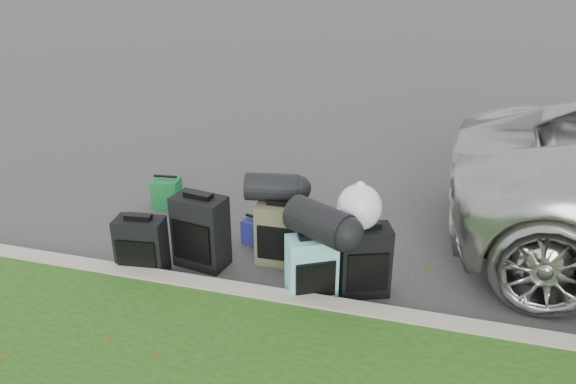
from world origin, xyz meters
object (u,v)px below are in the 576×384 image
(suitcase_small_black, at_px, (142,246))
(suitcase_teal, at_px, (311,269))
(suitcase_large_black_left, at_px, (201,231))
(suitcase_large_black_right, at_px, (365,260))
(tote_navy, at_px, (256,232))
(tote_green, at_px, (167,193))
(suitcase_olive, at_px, (280,233))

(suitcase_small_black, xyz_separation_m, suitcase_teal, (1.62, 0.02, 0.02))
(suitcase_small_black, bearing_deg, suitcase_teal, -6.21)
(suitcase_large_black_left, bearing_deg, suitcase_teal, -3.86)
(suitcase_small_black, height_order, suitcase_teal, suitcase_teal)
(suitcase_large_black_right, relative_size, tote_navy, 2.46)
(suitcase_small_black, bearing_deg, tote_green, 101.23)
(suitcase_large_black_right, bearing_deg, suitcase_olive, 139.27)
(suitcase_teal, distance_m, tote_navy, 1.13)
(suitcase_small_black, bearing_deg, suitcase_large_black_left, 25.40)
(tote_green, bearing_deg, suitcase_teal, -40.49)
(suitcase_large_black_left, relative_size, suitcase_teal, 1.18)
(suitcase_large_black_left, height_order, suitcase_olive, suitcase_large_black_left)
(suitcase_small_black, xyz_separation_m, suitcase_large_black_left, (0.47, 0.30, 0.07))
(suitcase_small_black, distance_m, suitcase_large_black_right, 2.06)
(tote_navy, bearing_deg, suitcase_small_black, -121.81)
(tote_green, xyz_separation_m, tote_navy, (1.29, -0.56, -0.04))
(suitcase_large_black_right, xyz_separation_m, tote_navy, (-1.21, 0.59, -0.19))
(suitcase_teal, xyz_separation_m, suitcase_large_black_right, (0.43, 0.22, 0.02))
(tote_green, bearing_deg, tote_navy, -30.60)
(tote_green, relative_size, tote_navy, 1.31)
(suitcase_small_black, xyz_separation_m, suitcase_olive, (1.19, 0.54, 0.03))
(suitcase_large_black_right, height_order, tote_green, suitcase_large_black_right)
(suitcase_small_black, xyz_separation_m, suitcase_large_black_right, (2.05, 0.23, 0.04))
(tote_green, bearing_deg, suitcase_large_black_left, -56.78)
(tote_green, bearing_deg, suitcase_large_black_right, -31.79)
(suitcase_large_black_left, relative_size, tote_green, 2.05)
(suitcase_large_black_right, xyz_separation_m, tote_green, (-2.50, 1.15, -0.15))
(suitcase_olive, xyz_separation_m, suitcase_large_black_right, (0.86, -0.31, 0.02))
(suitcase_olive, bearing_deg, tote_green, 151.20)
(suitcase_small_black, relative_size, suitcase_teal, 0.94)
(suitcase_large_black_right, bearing_deg, suitcase_teal, -173.87)
(suitcase_large_black_left, xyz_separation_m, suitcase_olive, (0.72, 0.25, -0.05))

